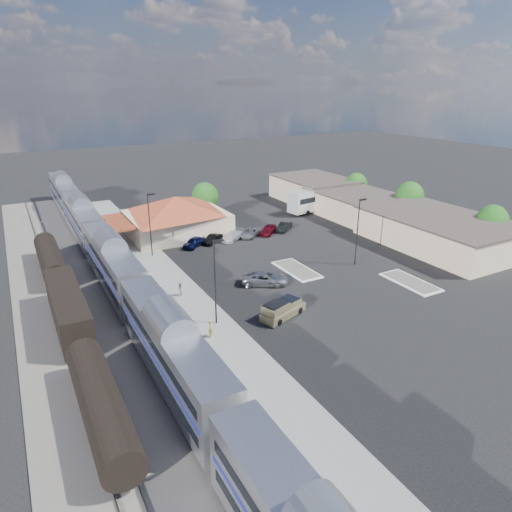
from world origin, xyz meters
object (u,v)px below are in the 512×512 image
station_depot (176,215)px  pickup_truck (283,309)px  coach_bus (318,198)px  suv (265,279)px

station_depot → pickup_truck: bearing=-89.4°
station_depot → coach_bus: size_ratio=1.36×
pickup_truck → coach_bus: bearing=-59.9°
pickup_truck → suv: (2.37, 7.94, -0.10)m
suv → coach_bus: 35.92m
pickup_truck → coach_bus: 43.32m
pickup_truck → station_depot: bearing=-18.6°
station_depot → coach_bus: (28.56, 0.99, -0.69)m
station_depot → pickup_truck: size_ratio=3.22×
station_depot → pickup_truck: (0.34, -31.83, -2.25)m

